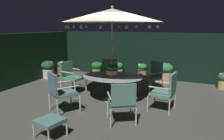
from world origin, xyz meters
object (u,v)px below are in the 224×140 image
at_px(patio_chair_north, 71,75).
at_px(patio_chair_southwest, 110,71).
at_px(potted_plant_left_far, 117,69).
at_px(patio_chair_southeast, 166,90).
at_px(potted_plant_left_near, 224,80).
at_px(ottoman_footrest, 50,122).
at_px(patio_chair_northeast, 60,90).
at_px(potted_plant_front_corner, 48,69).
at_px(potted_plant_back_center, 165,72).
at_px(patio_dining_table, 112,79).
at_px(potted_plant_right_near, 142,71).
at_px(centerpiece_planter, 112,69).
at_px(patio_chair_east, 122,100).
at_px(patio_chair_south, 153,75).
at_px(potted_plant_back_left, 62,67).
at_px(patio_umbrella, 112,16).
at_px(potted_plant_back_right, 97,68).

distance_m(patio_chair_north, patio_chair_southwest, 1.50).
bearing_deg(potted_plant_left_far, patio_chair_southeast, -49.51).
bearing_deg(potted_plant_left_near, ottoman_footrest, -123.51).
distance_m(patio_chair_north, patio_chair_northeast, 1.73).
xyz_separation_m(patio_chair_southwest, potted_plant_front_corner, (-2.85, 0.01, -0.16)).
bearing_deg(patio_chair_north, patio_chair_southeast, -6.68).
bearing_deg(potted_plant_back_center, potted_plant_left_near, -2.01).
relative_size(patio_chair_southeast, ottoman_footrest, 1.76).
bearing_deg(potted_plant_left_near, patio_chair_north, -152.93).
xyz_separation_m(patio_dining_table, patio_chair_northeast, (-0.84, -1.36, -0.05)).
relative_size(potted_plant_left_near, potted_plant_right_near, 0.92).
distance_m(patio_chair_northeast, ottoman_footrest, 1.27).
xyz_separation_m(patio_dining_table, potted_plant_front_corner, (-3.55, 1.43, -0.23)).
bearing_deg(potted_plant_left_far, ottoman_footrest, -81.76).
bearing_deg(potted_plant_front_corner, centerpiece_planter, -23.54).
xyz_separation_m(patio_chair_east, patio_chair_south, (0.06, 2.66, 0.03)).
xyz_separation_m(potted_plant_back_center, potted_plant_back_left, (-4.60, -0.32, -0.11)).
bearing_deg(patio_umbrella, potted_plant_front_corner, 158.10).
bearing_deg(patio_chair_southeast, ottoman_footrest, -128.67).
distance_m(patio_chair_north, potted_plant_right_near, 3.20).
bearing_deg(patio_dining_table, potted_plant_front_corner, 158.10).
height_order(potted_plant_back_center, potted_plant_left_far, potted_plant_back_center).
height_order(patio_chair_north, potted_plant_back_left, patio_chair_north).
bearing_deg(potted_plant_back_left, ottoman_footrest, -55.70).
distance_m(potted_plant_front_corner, potted_plant_right_near, 3.93).
bearing_deg(patio_chair_northeast, patio_dining_table, 58.42).
bearing_deg(patio_chair_south, potted_plant_back_center, 82.52).
bearing_deg(potted_plant_left_near, patio_chair_east, -119.84).
bearing_deg(patio_chair_south, potted_plant_back_right, 151.86).
distance_m(patio_chair_northeast, potted_plant_back_right, 4.40).
bearing_deg(patio_umbrella, patio_chair_east, -58.28).
xyz_separation_m(patio_chair_north, patio_chair_southwest, (0.88, 1.21, -0.01)).
xyz_separation_m(potted_plant_left_near, potted_plant_left_far, (-4.12, 0.30, -0.00)).
distance_m(patio_chair_south, potted_plant_front_corner, 4.45).
xyz_separation_m(potted_plant_back_left, potted_plant_back_right, (1.50, 0.53, 0.01)).
distance_m(patio_chair_north, potted_plant_left_near, 5.25).
bearing_deg(potted_plant_right_near, centerpiece_planter, -90.41).
bearing_deg(patio_chair_southeast, potted_plant_front_corner, 162.79).
distance_m(patio_chair_southwest, potted_plant_left_near, 3.98).
bearing_deg(patio_dining_table, potted_plant_back_center, 68.16).
xyz_separation_m(patio_chair_south, potted_plant_front_corner, (-4.44, 0.12, -0.18)).
distance_m(potted_plant_back_center, potted_plant_left_near, 2.03).
relative_size(patio_dining_table, potted_plant_back_right, 3.10).
bearing_deg(centerpiece_planter, patio_chair_south, 60.19).
bearing_deg(patio_chair_northeast, potted_plant_back_right, 105.69).
relative_size(patio_chair_southwest, ottoman_footrest, 1.69).
height_order(potted_plant_left_near, potted_plant_left_far, potted_plant_left_far).
bearing_deg(patio_chair_east, ottoman_footrest, -134.28).
bearing_deg(potted_plant_back_right, patio_chair_north, -80.49).
height_order(centerpiece_planter, patio_chair_south, centerpiece_planter).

